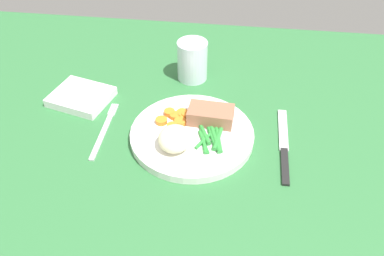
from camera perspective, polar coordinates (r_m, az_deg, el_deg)
The scene contains 10 objects.
dining_table at distance 83.10cm, azimuth -1.59°, elevation -0.83°, with size 120.00×90.00×2.00cm.
dinner_plate at distance 80.17cm, azimuth -0.00°, elevation -0.97°, with size 23.69×23.69×1.60cm, color white.
meat_portion at distance 81.23cm, azimuth 2.58°, elevation 1.79°, with size 8.77×5.07×2.99cm, color #936047.
mashed_potatoes at distance 75.50cm, azimuth -2.02°, elevation -1.49°, with size 6.14×6.79×3.73cm, color beige.
carrot_slices at distance 82.09cm, azimuth -2.05°, elevation 1.42°, with size 7.05×6.75×1.29cm.
green_beans at distance 77.96cm, azimuth 2.70°, elevation -1.31°, with size 5.41×8.30×0.90cm.
fork at distance 83.85cm, azimuth -11.91°, elevation -0.34°, with size 1.44×16.60×0.40cm.
knife at distance 80.61cm, azimuth 12.43°, elevation -2.47°, with size 1.70×20.50×0.64cm.
water_glass at distance 94.76cm, azimuth 0.03°, elevation 8.87°, with size 6.75×6.75×9.05cm.
napkin at distance 92.45cm, azimuth -14.89°, elevation 4.13°, with size 11.85×10.03×1.80cm, color white.
Camera 1 is at (10.21, -60.78, 56.74)cm, focal length 39.06 mm.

